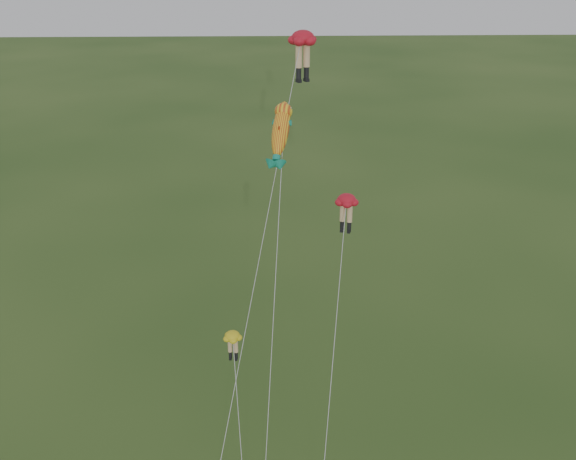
{
  "coord_description": "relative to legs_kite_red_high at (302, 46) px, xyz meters",
  "views": [
    {
      "loc": [
        0.13,
        -23.2,
        24.52
      ],
      "look_at": [
        1.01,
        6.0,
        10.94
      ],
      "focal_mm": 40.0,
      "sensor_mm": 36.0,
      "label": 1
    }
  ],
  "objects": [
    {
      "name": "legs_kite_red_high",
      "position": [
        0.0,
        0.0,
        0.0
      ],
      "size": [
        5.92,
        14.12,
        19.79
      ],
      "rotation": [
        0.0,
        0.0,
        0.49
      ],
      "color": "red",
      "rests_on": "ground"
    },
    {
      "name": "legs_kite_red_mid",
      "position": [
        2.0,
        -5.85,
        -7.12
      ],
      "size": [
        2.9,
        11.22,
        12.59
      ],
      "rotation": [
        0.0,
        0.0,
        -0.35
      ],
      "color": "red",
      "rests_on": "ground"
    },
    {
      "name": "legs_kite_yellow",
      "position": [
        -3.49,
        -12.53,
        -10.77
      ],
      "size": [
        0.96,
        2.05,
        9.04
      ],
      "rotation": [
        0.0,
        0.0,
        -0.15
      ],
      "color": "yellow",
      "rests_on": "ground"
    },
    {
      "name": "fish_kite",
      "position": [
        -1.27,
        -5.78,
        -3.04
      ],
      "size": [
        1.93,
        9.75,
        17.4
      ],
      "rotation": [
        0.84,
        0.0,
        -0.24
      ],
      "color": "yellow",
      "rests_on": "ground"
    }
  ]
}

